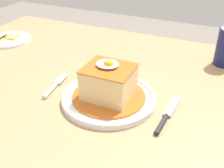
# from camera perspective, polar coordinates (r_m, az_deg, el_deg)

# --- Properties ---
(dining_table) EXTENTS (1.29, 0.91, 0.75)m
(dining_table) POSITION_cam_1_polar(r_m,az_deg,el_deg) (0.85, -2.41, -6.58)
(dining_table) COLOR #A87F56
(dining_table) RESTS_ON ground_plane
(main_plate) EXTENTS (0.25, 0.25, 0.02)m
(main_plate) POSITION_cam_1_polar(r_m,az_deg,el_deg) (0.73, -0.65, -2.84)
(main_plate) COLOR white
(main_plate) RESTS_ON dining_table
(sandwich_meal) EXTENTS (0.20, 0.20, 0.11)m
(sandwich_meal) POSITION_cam_1_polar(r_m,az_deg,el_deg) (0.70, -0.68, 0.06)
(sandwich_meal) COLOR #B75B1E
(sandwich_meal) RESTS_ON main_plate
(fork) EXTENTS (0.04, 0.14, 0.01)m
(fork) POSITION_cam_1_polar(r_m,az_deg,el_deg) (0.80, -12.09, -0.51)
(fork) COLOR silver
(fork) RESTS_ON dining_table
(knife) EXTENTS (0.03, 0.17, 0.01)m
(knife) POSITION_cam_1_polar(r_m,az_deg,el_deg) (0.67, 10.96, -7.12)
(knife) COLOR #262628
(knife) RESTS_ON dining_table
(side_plate_fries) EXTENTS (0.17, 0.17, 0.02)m
(side_plate_fries) POSITION_cam_1_polar(r_m,az_deg,el_deg) (1.18, -20.77, 8.69)
(side_plate_fries) COLOR white
(side_plate_fries) RESTS_ON dining_table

